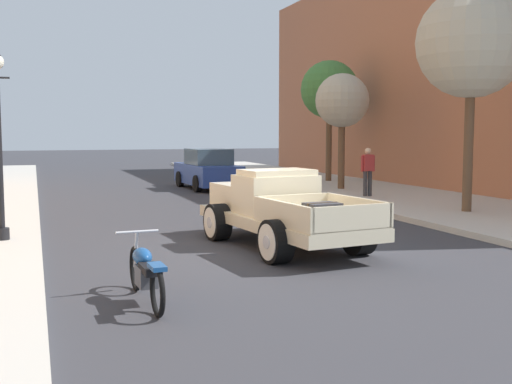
# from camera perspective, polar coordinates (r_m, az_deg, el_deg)

# --- Properties ---
(ground_plane) EXTENTS (140.00, 140.00, 0.00)m
(ground_plane) POSITION_cam_1_polar(r_m,az_deg,el_deg) (12.76, 1.95, -5.17)
(ground_plane) COLOR #333338
(hotrod_truck_cream) EXTENTS (2.56, 5.07, 1.58)m
(hotrod_truck_cream) POSITION_cam_1_polar(r_m,az_deg,el_deg) (13.05, 2.00, -1.57)
(hotrod_truck_cream) COLOR beige
(hotrod_truck_cream) RESTS_ON ground
(motorcycle_parked) EXTENTS (0.62, 2.12, 0.93)m
(motorcycle_parked) POSITION_cam_1_polar(r_m,az_deg,el_deg) (8.86, -9.99, -7.11)
(motorcycle_parked) COLOR black
(motorcycle_parked) RESTS_ON ground
(car_background_blue) EXTENTS (2.01, 4.37, 1.65)m
(car_background_blue) POSITION_cam_1_polar(r_m,az_deg,el_deg) (25.98, -4.40, 1.99)
(car_background_blue) COLOR #284293
(car_background_blue) RESTS_ON ground
(pedestrian_sidewalk_right) EXTENTS (0.53, 0.22, 1.65)m
(pedestrian_sidewalk_right) POSITION_cam_1_polar(r_m,az_deg,el_deg) (21.85, 10.10, 2.09)
(pedestrian_sidewalk_right) COLOR #333338
(pedestrian_sidewalk_right) RESTS_ON sidewalk_right
(street_tree_nearest) EXTENTS (3.01, 3.01, 6.13)m
(street_tree_nearest) POSITION_cam_1_polar(r_m,az_deg,el_deg) (18.47, 18.99, 12.64)
(street_tree_nearest) COLOR brown
(street_tree_nearest) RESTS_ON sidewalk_right
(street_tree_second) EXTENTS (2.06, 2.06, 4.42)m
(street_tree_second) POSITION_cam_1_polar(r_m,az_deg,el_deg) (24.50, 7.82, 8.14)
(street_tree_second) COLOR brown
(street_tree_second) RESTS_ON sidewalk_right
(street_tree_third) EXTENTS (2.56, 2.56, 5.34)m
(street_tree_third) POSITION_cam_1_polar(r_m,az_deg,el_deg) (28.40, 6.67, 9.16)
(street_tree_third) COLOR brown
(street_tree_third) RESTS_ON sidewalk_right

